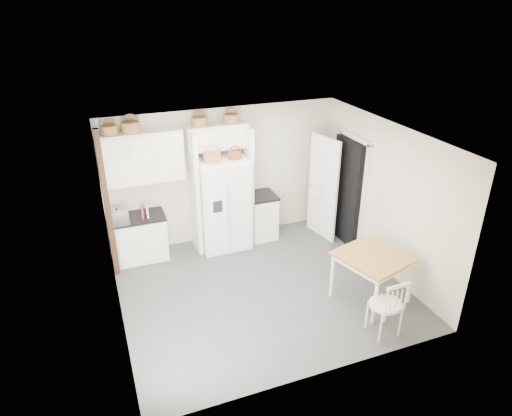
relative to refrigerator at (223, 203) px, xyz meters
name	(u,v)px	position (x,y,z in m)	size (l,w,h in m)	color
floor	(262,289)	(0.15, -1.63, -0.89)	(4.50, 4.50, 0.00)	#464647
ceiling	(263,138)	(0.15, -1.63, 1.71)	(4.50, 4.50, 0.00)	white
wall_back	(224,175)	(0.15, 0.37, 0.41)	(4.50, 4.50, 0.00)	beige
wall_left	(112,246)	(-2.10, -1.63, 0.41)	(4.00, 4.00, 0.00)	beige
wall_right	(385,198)	(2.40, -1.63, 0.41)	(4.00, 4.00, 0.00)	beige
refrigerator	(223,203)	(0.00, 0.00, 0.00)	(0.92, 0.74, 1.78)	white
base_cab_left	(141,238)	(-1.55, 0.07, -0.48)	(0.89, 0.56, 0.82)	white
base_cab_right	(262,216)	(0.81, 0.07, -0.45)	(0.49, 0.59, 0.87)	white
dining_table	(371,277)	(1.66, -2.49, -0.48)	(0.98, 0.98, 0.82)	#9B5528
windsor_chair	(386,304)	(1.38, -3.23, -0.40)	(0.48, 0.44, 0.98)	white
counter_left	(138,217)	(-1.55, 0.07, -0.05)	(0.93, 0.60, 0.04)	black
counter_right	(262,196)	(0.81, 0.07, 0.00)	(0.53, 0.63, 0.04)	black
toaster	(120,214)	(-1.86, 0.07, 0.07)	(0.29, 0.17, 0.20)	silver
cookbook_red	(143,212)	(-1.47, -0.01, 0.09)	(0.03, 0.15, 0.23)	#B22A37
cookbook_cream	(147,211)	(-1.40, -0.01, 0.08)	(0.03, 0.15, 0.22)	beige
basket_upper_a	(109,130)	(-1.83, 0.20, 1.54)	(0.26, 0.26, 0.15)	brown
basket_upper_b	(131,127)	(-1.48, 0.20, 1.55)	(0.31, 0.31, 0.18)	brown
basket_bridge_a	(199,122)	(-0.32, 0.20, 1.54)	(0.28, 0.28, 0.16)	brown
basket_bridge_b	(231,118)	(0.26, 0.20, 1.54)	(0.27, 0.27, 0.16)	brown
basket_fridge_a	(212,157)	(-0.20, -0.10, 0.97)	(0.31, 0.31, 0.16)	brown
basket_fridge_b	(235,155)	(0.22, -0.10, 0.95)	(0.24, 0.24, 0.13)	brown
upper_cabinet	(142,157)	(-1.35, 0.20, 1.01)	(1.40, 0.34, 0.90)	white
bridge_cabinet	(217,136)	(0.00, 0.20, 1.24)	(1.12, 0.34, 0.45)	white
fridge_panel_left	(194,193)	(-0.51, 0.07, 0.26)	(0.08, 0.60, 2.30)	white
fridge_panel_right	(247,185)	(0.51, 0.07, 0.26)	(0.08, 0.60, 2.30)	white
trim_post	(107,206)	(-2.05, -0.28, 0.41)	(0.09, 0.09, 2.60)	#381D16
doorway_void	(348,192)	(2.31, -0.63, 0.14)	(0.18, 0.85, 2.05)	black
door_slab	(323,188)	(1.95, -0.29, 0.14)	(0.80, 0.04, 2.05)	white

